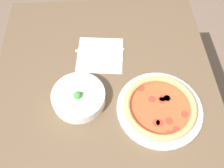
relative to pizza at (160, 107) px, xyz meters
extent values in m
plane|color=brown|center=(0.03, 0.20, -0.76)|extent=(8.00, 8.00, 0.00)
cube|color=brown|center=(0.03, 0.20, -0.03)|extent=(1.22, 0.91, 0.03)
cylinder|color=#4E3C2B|center=(0.58, -0.18, -0.40)|extent=(0.06, 0.06, 0.71)
cylinder|color=#4E3C2B|center=(0.58, 0.59, -0.40)|extent=(0.06, 0.06, 0.71)
cylinder|color=white|center=(0.00, 0.00, -0.01)|extent=(0.32, 0.32, 0.01)
torus|color=tan|center=(0.00, 0.00, 0.01)|extent=(0.28, 0.28, 0.03)
cylinder|color=#D14C28|center=(0.00, 0.00, 0.00)|extent=(0.24, 0.24, 0.01)
cylinder|color=#A83323|center=(-0.03, -0.09, 0.00)|extent=(0.03, 0.03, 0.00)
cylinder|color=#A83323|center=(-0.09, -0.04, 0.00)|extent=(0.03, 0.03, 0.00)
cylinder|color=#A83323|center=(0.04, -0.01, 0.00)|extent=(0.03, 0.03, 0.00)
cylinder|color=#A83323|center=(0.03, -0.01, 0.00)|extent=(0.03, 0.03, 0.00)
cylinder|color=#A83323|center=(-0.11, -0.02, 0.00)|extent=(0.03, 0.03, 0.00)
cylinder|color=#A83323|center=(-0.06, 0.01, 0.00)|extent=(0.03, 0.03, 0.00)
cylinder|color=#A83323|center=(0.03, -0.03, 0.00)|extent=(0.03, 0.03, 0.00)
cylinder|color=#A83323|center=(-0.06, 0.02, 0.00)|extent=(0.03, 0.03, 0.00)
cylinder|color=#A83323|center=(0.09, 0.06, 0.00)|extent=(0.03, 0.03, 0.00)
cylinder|color=#A83323|center=(0.04, -0.03, 0.00)|extent=(0.03, 0.03, 0.00)
cylinder|color=#A83323|center=(-0.06, -0.02, 0.00)|extent=(0.03, 0.03, 0.00)
cylinder|color=#A83323|center=(0.03, 0.03, 0.00)|extent=(0.03, 0.03, 0.00)
cylinder|color=white|center=(0.05, 0.30, 0.01)|extent=(0.20, 0.20, 0.05)
torus|color=white|center=(0.05, 0.30, 0.03)|extent=(0.20, 0.20, 0.01)
ellipsoid|color=tan|center=(0.10, 0.36, 0.02)|extent=(0.04, 0.04, 0.02)
ellipsoid|color=tan|center=(0.00, 0.34, 0.02)|extent=(0.04, 0.04, 0.02)
ellipsoid|color=tan|center=(0.00, 0.32, 0.03)|extent=(0.04, 0.04, 0.02)
ellipsoid|color=#998466|center=(0.00, 0.24, 0.02)|extent=(0.04, 0.04, 0.02)
ellipsoid|color=tan|center=(0.00, 0.29, 0.02)|extent=(0.04, 0.04, 0.02)
ellipsoid|color=tan|center=(0.06, 0.29, 0.03)|extent=(0.04, 0.04, 0.02)
sphere|color=#388433|center=(0.05, 0.30, 0.03)|extent=(0.03, 0.03, 0.03)
cube|color=white|center=(0.28, 0.22, -0.02)|extent=(0.21, 0.21, 0.00)
cube|color=silver|center=(0.25, 0.19, -0.01)|extent=(0.01, 0.14, 0.00)
cube|color=silver|center=(0.25, 0.29, -0.01)|extent=(0.00, 0.06, 0.00)
cube|color=silver|center=(0.25, 0.29, -0.01)|extent=(0.00, 0.06, 0.00)
cube|color=silver|center=(0.25, 0.29, -0.01)|extent=(0.00, 0.06, 0.00)
cube|color=silver|center=(0.24, 0.29, -0.01)|extent=(0.00, 0.06, 0.00)
cube|color=silver|center=(0.30, 0.15, -0.01)|extent=(0.01, 0.09, 0.01)
cube|color=silver|center=(0.30, 0.26, -0.01)|extent=(0.02, 0.13, 0.00)
camera|label=1|loc=(-0.42, 0.20, 0.83)|focal=40.00mm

